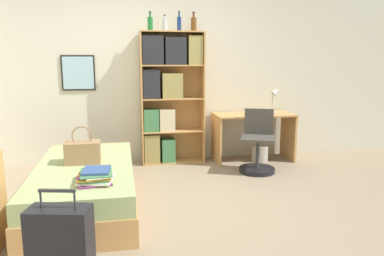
{
  "coord_description": "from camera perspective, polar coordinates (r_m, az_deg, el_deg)",
  "views": [
    {
      "loc": [
        -0.38,
        -3.84,
        1.51
      ],
      "look_at": [
        0.39,
        0.2,
        0.75
      ],
      "focal_mm": 35.0,
      "sensor_mm": 36.0,
      "label": 1
    }
  ],
  "objects": [
    {
      "name": "suitcase",
      "position": [
        2.75,
        -19.35,
        -16.78
      ],
      "size": [
        0.44,
        0.29,
        0.68
      ],
      "color": "black",
      "rests_on": "ground_plane"
    },
    {
      "name": "desk_lamp",
      "position": [
        5.73,
        12.51,
        4.87
      ],
      "size": [
        0.2,
        0.15,
        0.41
      ],
      "color": "#ADA89E",
      "rests_on": "desk"
    },
    {
      "name": "bottle_brown",
      "position": [
        5.42,
        -4.17,
        15.41
      ],
      "size": [
        0.07,
        0.07,
        0.22
      ],
      "color": "#B7BCC1",
      "rests_on": "bookcase"
    },
    {
      "name": "bottle_green",
      "position": [
        5.37,
        -6.39,
        15.58
      ],
      "size": [
        0.07,
        0.07,
        0.26
      ],
      "color": "#1E6B2D",
      "rests_on": "bookcase"
    },
    {
      "name": "handbag",
      "position": [
        4.07,
        -16.3,
        -3.47
      ],
      "size": [
        0.36,
        0.23,
        0.39
      ],
      "color": "#93704C",
      "rests_on": "bed"
    },
    {
      "name": "desk_chair",
      "position": [
        5.17,
        9.96,
        -3.62
      ],
      "size": [
        0.57,
        0.57,
        0.84
      ],
      "color": "black",
      "rests_on": "ground_plane"
    },
    {
      "name": "bottle_clear",
      "position": [
        5.41,
        -1.97,
        15.65
      ],
      "size": [
        0.06,
        0.06,
        0.27
      ],
      "color": "navy",
      "rests_on": "bookcase"
    },
    {
      "name": "waste_bin",
      "position": [
        5.73,
        10.27,
        -3.82
      ],
      "size": [
        0.25,
        0.25,
        0.23
      ],
      "color": "#B7B2A8",
      "rests_on": "ground_plane"
    },
    {
      "name": "bookcase",
      "position": [
        5.42,
        -3.94,
        5.41
      ],
      "size": [
        0.91,
        0.31,
        1.9
      ],
      "color": "tan",
      "rests_on": "ground_plane"
    },
    {
      "name": "ground_plane",
      "position": [
        4.15,
        -4.88,
        -10.94
      ],
      "size": [
        14.0,
        14.0,
        0.0
      ],
      "primitive_type": "plane",
      "color": "gray"
    },
    {
      "name": "book_stack_on_bed",
      "position": [
        3.43,
        -14.5,
        -7.14
      ],
      "size": [
        0.36,
        0.4,
        0.11
      ],
      "color": "#7A336B",
      "rests_on": "bed"
    },
    {
      "name": "bottle_blue",
      "position": [
        5.51,
        0.25,
        15.57
      ],
      "size": [
        0.08,
        0.08,
        0.27
      ],
      "color": "brown",
      "rests_on": "bookcase"
    },
    {
      "name": "bed",
      "position": [
        4.09,
        -15.86,
        -8.37
      ],
      "size": [
        0.99,
        2.04,
        0.44
      ],
      "color": "tan",
      "rests_on": "ground_plane"
    },
    {
      "name": "desk",
      "position": [
        5.67,
        9.32,
        0.04
      ],
      "size": [
        1.18,
        0.56,
        0.71
      ],
      "color": "tan",
      "rests_on": "ground_plane"
    },
    {
      "name": "wall_back",
      "position": [
        5.58,
        -6.99,
        8.21
      ],
      "size": [
        10.0,
        0.09,
        2.6
      ],
      "color": "beige",
      "rests_on": "ground_plane"
    }
  ]
}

